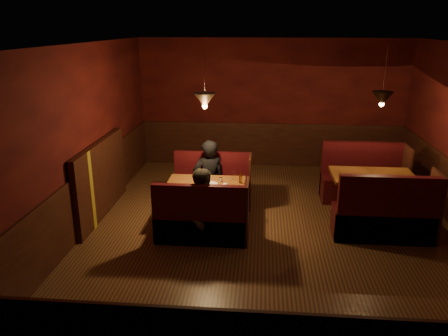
# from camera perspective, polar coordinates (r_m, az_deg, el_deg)

# --- Properties ---
(room) EXTENTS (6.02, 7.02, 2.92)m
(room) POSITION_cam_1_polar(r_m,az_deg,el_deg) (6.80, 4.20, 0.08)
(room) COLOR #432719
(room) RESTS_ON ground
(main_table) EXTENTS (1.28, 0.78, 0.90)m
(main_table) POSITION_cam_1_polar(r_m,az_deg,el_deg) (7.25, -2.25, -3.09)
(main_table) COLOR brown
(main_table) RESTS_ON ground
(main_bench_far) EXTENTS (1.41, 0.50, 0.96)m
(main_bench_far) POSITION_cam_1_polar(r_m,az_deg,el_deg) (8.01, -1.48, -2.70)
(main_bench_far) COLOR black
(main_bench_far) RESTS_ON ground
(main_bench_near) EXTENTS (1.41, 0.50, 0.96)m
(main_bench_near) POSITION_cam_1_polar(r_m,az_deg,el_deg) (6.67, -2.90, -7.15)
(main_bench_near) COLOR black
(main_bench_near) RESTS_ON ground
(second_table) EXTENTS (1.37, 0.87, 0.77)m
(second_table) POSITION_cam_1_polar(r_m,az_deg,el_deg) (7.79, 18.81, -2.22)
(second_table) COLOR brown
(second_table) RESTS_ON ground
(second_bench_far) EXTENTS (1.51, 0.57, 1.08)m
(second_bench_far) POSITION_cam_1_polar(r_m,az_deg,el_deg) (8.62, 17.65, -1.76)
(second_bench_far) COLOR black
(second_bench_far) RESTS_ON ground
(second_bench_near) EXTENTS (1.51, 0.57, 1.08)m
(second_bench_near) POSITION_cam_1_polar(r_m,az_deg,el_deg) (7.15, 20.33, -6.21)
(second_bench_near) COLOR black
(second_bench_near) RESTS_ON ground
(diner_a) EXTENTS (0.68, 0.56, 1.60)m
(diner_a) POSITION_cam_1_polar(r_m,az_deg,el_deg) (7.76, -2.03, 0.46)
(diner_a) COLOR black
(diner_a) RESTS_ON ground
(diner_b) EXTENTS (0.86, 0.76, 1.50)m
(diner_b) POSITION_cam_1_polar(r_m,az_deg,el_deg) (6.52, -2.53, -3.53)
(diner_b) COLOR #3C392E
(diner_b) RESTS_ON ground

